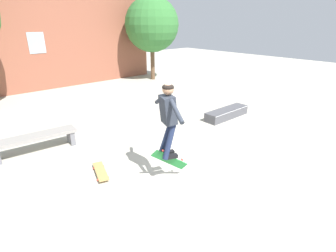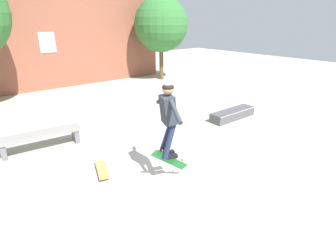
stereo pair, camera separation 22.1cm
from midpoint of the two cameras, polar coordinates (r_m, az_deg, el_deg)
ground_plane at (r=5.69m, az=3.75°, el=-10.57°), size 40.00×40.00×0.00m
building_backdrop at (r=13.68m, az=-28.05°, el=17.17°), size 12.87×0.52×6.09m
tree_right at (r=14.66m, az=-4.00°, el=21.14°), size 2.80×2.80×4.27m
park_bench at (r=7.28m, az=-27.71°, el=-2.63°), size 1.97×0.62×0.45m
skate_ledge at (r=9.04m, az=11.97°, el=2.72°), size 1.78×0.48×0.30m
skater at (r=4.90m, az=-1.28°, el=2.54°), size 0.52×1.27×1.48m
skateboard_flipping at (r=5.29m, az=-0.83°, el=-7.39°), size 0.71×0.36×0.61m
skateboard_resting at (r=5.88m, az=-15.53°, el=-9.47°), size 0.43×0.83×0.08m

